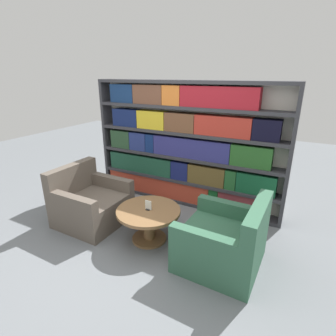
# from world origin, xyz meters

# --- Properties ---
(ground_plane) EXTENTS (14.00, 14.00, 0.00)m
(ground_plane) POSITION_xyz_m (0.00, 0.00, 0.00)
(ground_plane) COLOR slate
(bookshelf) EXTENTS (3.14, 0.30, 1.99)m
(bookshelf) POSITION_xyz_m (-0.03, 1.39, 0.96)
(bookshelf) COLOR silver
(bookshelf) RESTS_ON ground_plane
(armchair_left) EXTENTS (0.88, 0.90, 0.83)m
(armchair_left) POSITION_xyz_m (-0.95, 0.15, 0.28)
(armchair_left) COLOR brown
(armchair_left) RESTS_ON ground_plane
(armchair_right) EXTENTS (0.90, 0.91, 0.83)m
(armchair_right) POSITION_xyz_m (1.05, 0.15, 0.28)
(armchair_right) COLOR #336047
(armchair_right) RESTS_ON ground_plane
(coffee_table) EXTENTS (0.82, 0.82, 0.44)m
(coffee_table) POSITION_xyz_m (0.05, 0.15, 0.32)
(coffee_table) COLOR brown
(coffee_table) RESTS_ON ground_plane
(table_sign) EXTENTS (0.09, 0.06, 0.12)m
(table_sign) POSITION_xyz_m (0.05, 0.15, 0.49)
(table_sign) COLOR black
(table_sign) RESTS_ON coffee_table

